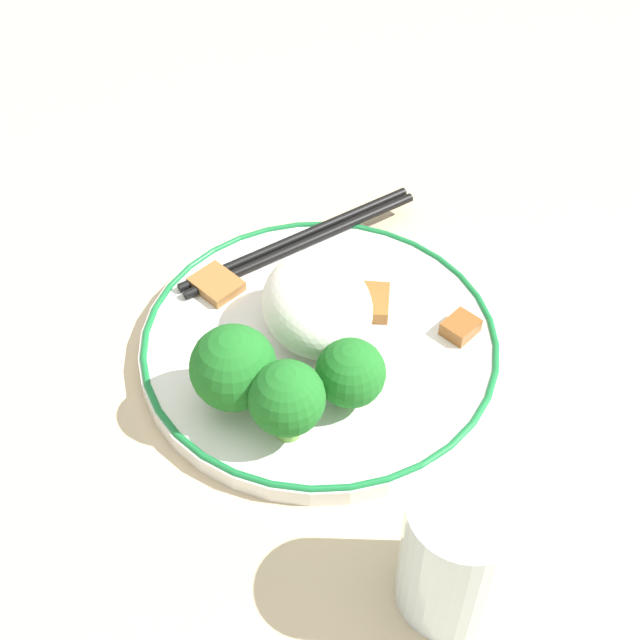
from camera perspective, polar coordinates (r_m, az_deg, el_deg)
name	(u,v)px	position (r m, az deg, el deg)	size (l,w,h in m)	color
ground_plane	(320,352)	(0.65, 0.00, -2.05)	(3.00, 3.00, 0.00)	#C6B28E
plate	(320,344)	(0.65, 0.00, -1.53)	(0.26, 0.26, 0.02)	white
rice_mound	(321,304)	(0.63, 0.06, 1.02)	(0.09, 0.08, 0.06)	white
broccoli_back_left	(233,368)	(0.58, -5.56, -3.08)	(0.06, 0.06, 0.07)	#72AD4C
broccoli_back_center	(287,399)	(0.56, -2.14, -5.09)	(0.05, 0.05, 0.06)	#72AD4C
broccoli_back_right	(346,375)	(0.58, 1.67, -3.52)	(0.05, 0.05, 0.05)	#72AD4C
meat_near_front	(303,288)	(0.67, -1.09, 2.06)	(0.04, 0.04, 0.01)	#995B28
meat_near_left	(216,284)	(0.68, -6.65, 2.29)	(0.04, 0.04, 0.01)	#9E6633
meat_near_right	(461,327)	(0.65, 8.98, -0.46)	(0.03, 0.03, 0.01)	brown
meat_near_back	(375,302)	(0.66, 3.54, 1.13)	(0.04, 0.03, 0.01)	#995B28
chopsticks	(301,240)	(0.71, -1.23, 5.11)	(0.07, 0.21, 0.01)	black
drinking_glass	(458,553)	(0.51, 8.85, -14.49)	(0.07, 0.07, 0.09)	silver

